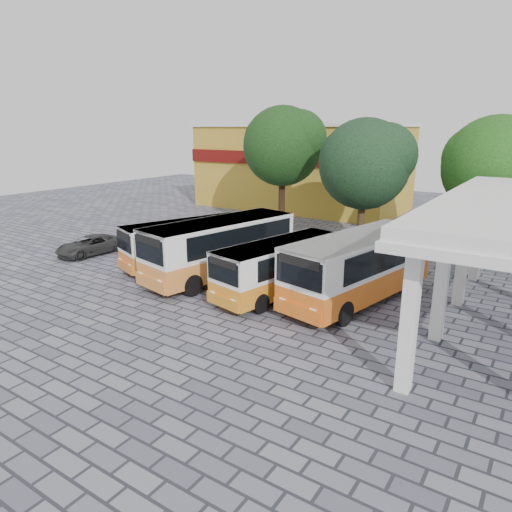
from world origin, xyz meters
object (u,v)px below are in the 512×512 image
Objects in this scene: bus_far_left at (186,241)px; bus_far_right at (360,264)px; parked_car at (90,245)px; bus_centre_left at (221,245)px; bus_centre_right at (281,265)px.

bus_far_right is (10.62, 0.21, 0.28)m from bus_far_left.
bus_far_right reaches higher than parked_car.
bus_centre_left is 10.09m from parked_car.
bus_far_left is at bearing -166.74° from bus_far_right.
bus_centre_left is at bearing 10.74° from parked_car.
bus_far_left is 1.03× the size of bus_centre_right.
bus_far_left is 0.86× the size of bus_centre_left.
bus_far_right is at bearing 32.37° from bus_centre_right.
bus_far_right is (7.55, 0.81, -0.01)m from bus_centre_left.
bus_centre_left reaches higher than bus_far_left.
bus_far_left is at bearing -176.34° from bus_centre_right.
bus_centre_left is (3.07, -0.60, 0.29)m from bus_far_left.
parked_car is (-9.97, -0.94, -1.23)m from bus_centre_left.
parked_car is (-17.52, -1.74, -1.23)m from bus_far_right.
bus_far_left is 1.82× the size of parked_car.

